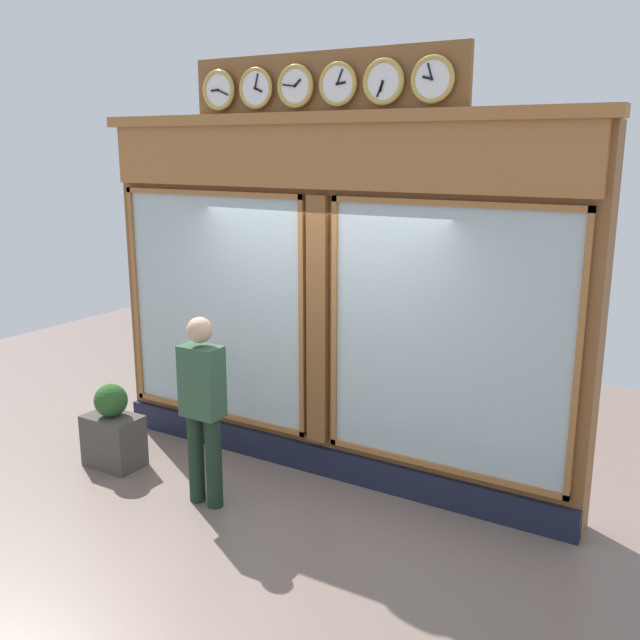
% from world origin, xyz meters
% --- Properties ---
extents(ground_plane, '(14.00, 14.00, 0.00)m').
position_xyz_m(ground_plane, '(0.00, 2.80, 0.00)').
color(ground_plane, '#7A665B').
extents(shop_facade, '(4.94, 0.42, 3.85)m').
position_xyz_m(shop_facade, '(0.00, -0.12, 1.72)').
color(shop_facade, brown).
rests_on(shop_facade, ground_plane).
extents(pedestrian, '(0.36, 0.22, 1.69)m').
position_xyz_m(pedestrian, '(0.54, 1.04, 0.93)').
color(pedestrian, '#1C2F21').
rests_on(pedestrian, ground_plane).
extents(planter_box, '(0.56, 0.36, 0.51)m').
position_xyz_m(planter_box, '(1.82, 0.91, 0.26)').
color(planter_box, '#4C4742').
rests_on(planter_box, ground_plane).
extents(planter_shrub, '(0.32, 0.32, 0.32)m').
position_xyz_m(planter_shrub, '(1.82, 0.91, 0.68)').
color(planter_shrub, '#285623').
rests_on(planter_shrub, planter_box).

